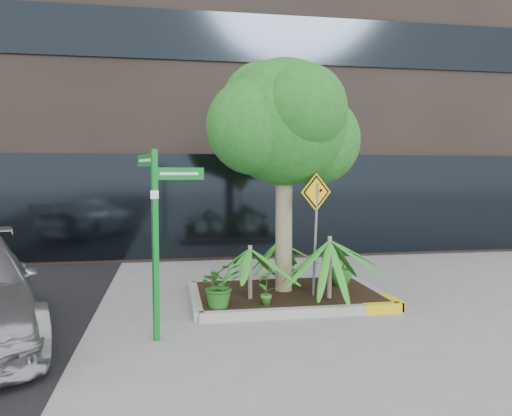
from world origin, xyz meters
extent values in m
plane|color=gray|center=(0.00, 0.00, 0.00)|extent=(80.00, 80.00, 0.00)
cube|color=#2D2621|center=(0.50, 8.50, 7.50)|extent=(18.00, 8.00, 15.00)
cube|color=#9E9E99|center=(0.20, 1.40, 0.07)|extent=(3.20, 0.15, 0.15)
cube|color=#9E9E99|center=(0.20, -0.80, 0.07)|extent=(3.20, 0.15, 0.15)
cube|color=#9E9E99|center=(-1.40, 0.30, 0.07)|extent=(0.15, 2.20, 0.15)
cube|color=#9E9E99|center=(1.80, 0.30, 0.07)|extent=(0.15, 2.20, 0.15)
cube|color=yellow|center=(1.50, -0.80, 0.07)|extent=(0.60, 0.17, 0.15)
cube|color=black|center=(0.20, 0.30, 0.12)|extent=(3.05, 2.05, 0.06)
cylinder|color=gray|center=(0.16, 0.38, 1.37)|extent=(0.29, 0.29, 2.73)
cylinder|color=gray|center=(0.25, 0.38, 2.37)|extent=(0.52, 0.15, 0.89)
sphere|color=#215D1A|center=(0.16, 0.38, 3.10)|extent=(2.18, 2.18, 2.18)
sphere|color=#215D1A|center=(0.80, 0.65, 2.82)|extent=(1.64, 1.64, 1.64)
sphere|color=#215D1A|center=(-0.38, 0.20, 3.00)|extent=(1.64, 1.64, 1.64)
sphere|color=#215D1A|center=(0.35, -0.17, 3.28)|extent=(1.46, 1.46, 1.46)
sphere|color=#215D1A|center=(-0.11, 0.83, 3.46)|extent=(1.55, 1.55, 1.55)
cylinder|color=gray|center=(0.79, -0.28, 0.67)|extent=(0.07, 0.07, 1.03)
cylinder|color=gray|center=(-0.51, -0.09, 0.59)|extent=(0.07, 0.07, 0.88)
cylinder|color=gray|center=(0.24, 1.20, 0.56)|extent=(0.07, 0.07, 0.81)
imported|color=#205E1A|center=(-1.06, -0.55, 0.50)|extent=(0.79, 0.79, 0.70)
imported|color=#257021|center=(1.29, 0.58, 0.53)|extent=(0.59, 0.59, 0.76)
imported|color=#2F7223|center=(-0.33, -0.55, 0.45)|extent=(0.44, 0.44, 0.60)
imported|color=#215A1A|center=(0.37, 0.72, 0.48)|extent=(0.40, 0.40, 0.65)
cube|color=#0B7E21|center=(-2.00, -1.50, 1.27)|extent=(0.09, 0.09, 2.53)
cube|color=#0B7E21|center=(-1.68, -1.38, 2.21)|extent=(0.67, 0.26, 0.16)
cube|color=#0B7E21|center=(-2.12, -1.18, 2.40)|extent=(0.26, 0.67, 0.16)
cube|color=white|center=(-1.68, -1.40, 2.21)|extent=(0.51, 0.19, 0.04)
cube|color=white|center=(-2.13, -1.18, 2.40)|extent=(0.19, 0.51, 0.04)
cube|color=white|center=(-2.00, -1.54, 1.94)|extent=(0.10, 0.04, 0.11)
cylinder|color=slate|center=(0.60, -0.10, 1.10)|extent=(0.09, 0.14, 1.91)
cube|color=yellow|center=(0.60, -0.12, 1.91)|extent=(0.59, 0.28, 0.64)
cube|color=black|center=(0.60, -0.13, 1.91)|extent=(0.52, 0.24, 0.57)
cube|color=yellow|center=(0.60, -0.14, 1.91)|extent=(0.44, 0.20, 0.48)
cube|color=black|center=(0.59, -0.14, 1.90)|extent=(0.14, 0.06, 0.09)
camera|label=1|loc=(-1.81, -8.12, 2.22)|focal=35.00mm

